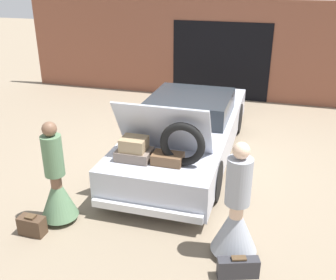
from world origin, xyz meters
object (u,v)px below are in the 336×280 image
object	(u,v)px
person_left	(57,187)
suitcase_beside_right_person	(238,268)
suitcase_beside_left_person	(32,226)
car	(187,130)
person_right	(236,217)

from	to	relation	value
person_left	suitcase_beside_right_person	world-z (taller)	person_left
person_left	suitcase_beside_left_person	bearing A→B (deg)	-16.38
person_left	suitcase_beside_left_person	distance (m)	0.65
person_left	suitcase_beside_right_person	distance (m)	2.84
suitcase_beside_right_person	car	bearing A→B (deg)	114.16
suitcase_beside_right_person	suitcase_beside_left_person	bearing A→B (deg)	179.22
person_left	suitcase_beside_right_person	bearing A→B (deg)	88.99
car	person_right	xyz separation A→B (m)	(1.33, -2.79, 0.02)
person_left	person_right	size ratio (longest dim) A/B	0.98
suitcase_beside_left_person	suitcase_beside_right_person	xyz separation A→B (m)	(2.97, -0.04, -0.01)
car	suitcase_beside_left_person	size ratio (longest dim) A/B	13.38
person_left	suitcase_beside_left_person	size ratio (longest dim) A/B	4.21
suitcase_beside_left_person	suitcase_beside_right_person	bearing A→B (deg)	-0.78
car	suitcase_beside_left_person	xyz separation A→B (m)	(-1.53, -3.17, -0.42)
car	suitcase_beside_right_person	bearing A→B (deg)	-65.84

